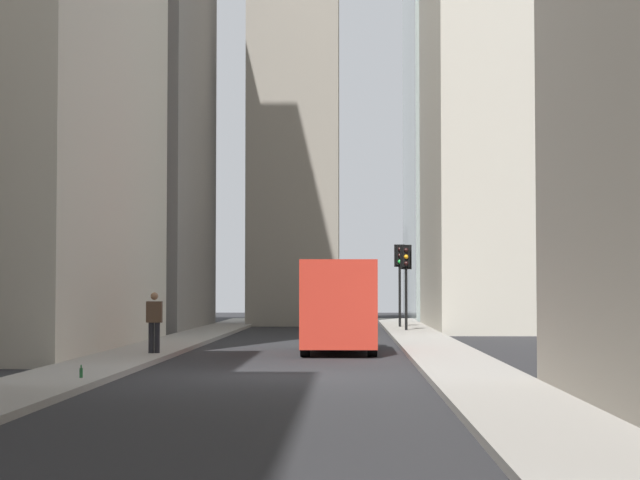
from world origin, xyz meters
TOP-DOWN VIEW (x-y plane):
  - ground_plane at (0.00, 0.00)m, footprint 135.00×135.00m
  - sidewalk_right at (0.00, 4.50)m, footprint 90.00×2.20m
  - sidewalk_left at (0.00, -4.50)m, footprint 90.00×2.20m
  - building_left_far at (29.16, -10.60)m, footprint 14.64×10.00m
  - building_right_far at (28.84, 10.60)m, footprint 13.68×10.00m
  - delivery_truck at (9.79, -1.40)m, footprint 6.46×2.25m
  - sedan_white at (20.94, -1.40)m, footprint 4.30×1.78m
  - traffic_light_midblock at (24.93, -4.25)m, footprint 0.43×0.52m
  - traffic_light_far_junction at (29.46, -4.17)m, footprint 0.43×0.52m
  - pedestrian at (6.80, 3.93)m, footprint 0.26×0.44m
  - discarded_bottle at (-2.19, 3.89)m, footprint 0.07×0.07m

SIDE VIEW (x-z plane):
  - ground_plane at x=0.00m, z-range 0.00..0.00m
  - sidewalk_right at x=0.00m, z-range 0.00..0.14m
  - sidewalk_left at x=0.00m, z-range 0.00..0.14m
  - discarded_bottle at x=-2.19m, z-range 0.11..0.38m
  - sedan_white at x=20.94m, z-range -0.04..1.37m
  - pedestrian at x=6.80m, z-range 0.22..1.97m
  - delivery_truck at x=9.79m, z-range 0.04..2.88m
  - traffic_light_midblock at x=24.93m, z-range 1.04..4.87m
  - traffic_light_far_junction at x=29.46m, z-range 1.08..5.11m
  - building_right_far at x=28.84m, z-range 0.00..22.95m
  - building_left_far at x=29.16m, z-range 0.00..27.93m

